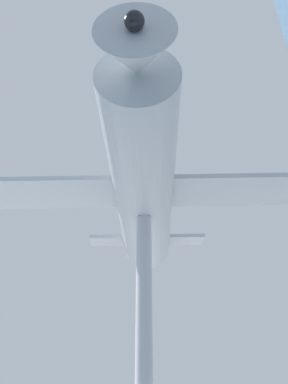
{
  "coord_description": "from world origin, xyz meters",
  "views": [
    {
      "loc": [
        -1.3,
        12.1,
        1.94
      ],
      "look_at": [
        0.0,
        0.0,
        8.95
      ],
      "focal_mm": 35.0,
      "sensor_mm": 36.0,
      "label": 1
    }
  ],
  "objects": [
    {
      "name": "support_pylon_central",
      "position": [
        0.0,
        0.0,
        3.93
      ],
      "size": [
        0.53,
        0.53,
        7.85
      ],
      "color": "#B7B7BC",
      "rests_on": "ground_plane"
    },
    {
      "name": "suspended_airplane",
      "position": [
        -0.02,
        0.31,
        8.96
      ],
      "size": [
        17.68,
        13.19,
        3.3
      ],
      "rotation": [
        0.0,
        0.0,
        0.08
      ],
      "color": "#B2B7BC",
      "rests_on": "support_pylon_central"
    }
  ]
}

